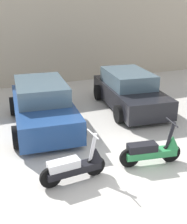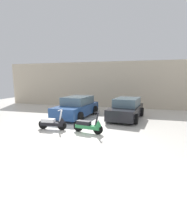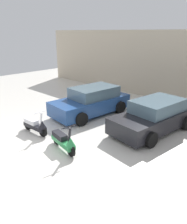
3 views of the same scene
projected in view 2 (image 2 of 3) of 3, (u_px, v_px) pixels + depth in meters
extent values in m
plane|color=silver|center=(69.00, 136.00, 7.59)|extent=(28.00, 28.00, 0.00)
cube|color=beige|center=(108.00, 85.00, 15.28)|extent=(19.60, 0.12, 3.94)
cylinder|color=black|center=(62.00, 126.00, 8.49)|extent=(0.46, 0.11, 0.45)
cylinder|color=black|center=(43.00, 124.00, 8.70)|extent=(0.46, 0.11, 0.45)
cube|color=black|center=(52.00, 124.00, 8.59)|extent=(1.19, 0.35, 0.16)
cube|color=white|center=(48.00, 120.00, 8.60)|extent=(0.67, 0.30, 0.18)
cylinder|color=white|center=(61.00, 116.00, 8.42)|extent=(0.21, 0.09, 0.64)
cylinder|color=white|center=(60.00, 110.00, 8.36)|extent=(0.06, 0.52, 0.03)
cone|color=black|center=(62.00, 120.00, 8.44)|extent=(0.32, 0.32, 0.29)
cylinder|color=black|center=(98.00, 129.00, 7.84)|extent=(0.47, 0.16, 0.46)
cylinder|color=black|center=(78.00, 127.00, 8.27)|extent=(0.47, 0.16, 0.46)
cube|color=#2D8C4C|center=(88.00, 127.00, 8.04)|extent=(1.23, 0.48, 0.16)
cube|color=black|center=(84.00, 123.00, 8.10)|extent=(0.71, 0.38, 0.18)
cylinder|color=black|center=(97.00, 119.00, 7.77)|extent=(0.22, 0.11, 0.65)
cylinder|color=black|center=(97.00, 112.00, 7.71)|extent=(0.12, 0.53, 0.03)
cone|color=#2D8C4C|center=(98.00, 123.00, 7.78)|extent=(0.36, 0.36, 0.30)
cube|color=navy|center=(76.00, 110.00, 11.44)|extent=(2.01, 4.06, 0.65)
cube|color=slate|center=(78.00, 100.00, 11.55)|extent=(1.65, 2.33, 0.51)
cylinder|color=black|center=(80.00, 117.00, 10.06)|extent=(0.26, 0.62, 0.60)
cylinder|color=black|center=(55.00, 115.00, 10.67)|extent=(0.26, 0.62, 0.60)
cylinder|color=black|center=(95.00, 110.00, 12.29)|extent=(0.26, 0.62, 0.60)
cylinder|color=black|center=(74.00, 109.00, 12.89)|extent=(0.26, 0.62, 0.60)
cube|color=black|center=(126.00, 111.00, 10.95)|extent=(2.03, 3.94, 0.63)
cube|color=slate|center=(127.00, 102.00, 11.05)|extent=(1.64, 2.27, 0.49)
cylinder|color=black|center=(136.00, 119.00, 9.61)|extent=(0.27, 0.60, 0.58)
cylinder|color=black|center=(108.00, 117.00, 10.23)|extent=(0.27, 0.60, 0.58)
cylinder|color=black|center=(142.00, 112.00, 11.73)|extent=(0.27, 0.60, 0.58)
cylinder|color=black|center=(118.00, 110.00, 12.35)|extent=(0.27, 0.60, 0.58)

